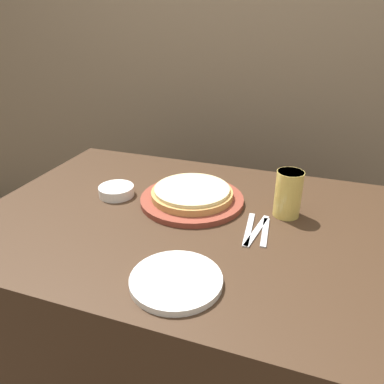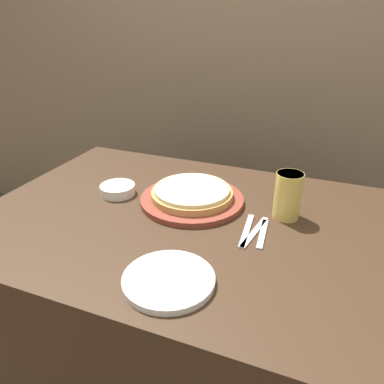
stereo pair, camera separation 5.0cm
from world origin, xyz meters
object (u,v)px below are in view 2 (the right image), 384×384
object	(u,v)px
dinner_plate	(169,280)
pizza_on_board	(192,196)
beer_glass	(288,194)
spoon	(263,234)
side_bowl	(118,190)
dinner_knife	(255,232)
fork	(247,230)

from	to	relation	value
dinner_plate	pizza_on_board	bearing A→B (deg)	104.29
beer_glass	spoon	world-z (taller)	beer_glass
dinner_plate	side_bowl	bearing A→B (deg)	135.22
dinner_knife	fork	bearing A→B (deg)	180.00
beer_glass	dinner_plate	bearing A→B (deg)	-115.92
beer_glass	side_bowl	distance (m)	0.61
pizza_on_board	fork	bearing A→B (deg)	-26.97
dinner_plate	dinner_knife	size ratio (longest dim) A/B	1.19
pizza_on_board	fork	size ratio (longest dim) A/B	1.85
side_bowl	fork	xyz separation A→B (m)	(0.51, -0.07, -0.02)
side_bowl	dinner_knife	size ratio (longest dim) A/B	0.65
beer_glass	spoon	size ratio (longest dim) A/B	0.93
dinner_plate	spoon	bearing A→B (deg)	61.25
pizza_on_board	spoon	distance (m)	0.30
pizza_on_board	spoon	world-z (taller)	pizza_on_board
fork	beer_glass	bearing A→B (deg)	54.50
fork	spoon	xyz separation A→B (m)	(0.05, 0.00, 0.00)
beer_glass	dinner_plate	world-z (taller)	beer_glass
dinner_knife	spoon	distance (m)	0.02
beer_glass	side_bowl	xyz separation A→B (m)	(-0.60, -0.06, -0.07)
beer_glass	dinner_plate	size ratio (longest dim) A/B	0.67
pizza_on_board	dinner_knife	world-z (taller)	pizza_on_board
spoon	dinner_plate	bearing A→B (deg)	-118.75
pizza_on_board	spoon	xyz separation A→B (m)	(0.28, -0.12, -0.02)
dinner_knife	spoon	xyz separation A→B (m)	(0.02, 0.00, 0.00)
dinner_plate	side_bowl	distance (m)	0.55
dinner_knife	spoon	world-z (taller)	same
side_bowl	dinner_knife	distance (m)	0.54
dinner_knife	side_bowl	bearing A→B (deg)	171.99
side_bowl	spoon	distance (m)	0.56
dinner_knife	beer_glass	bearing A→B (deg)	62.17
pizza_on_board	side_bowl	world-z (taller)	pizza_on_board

